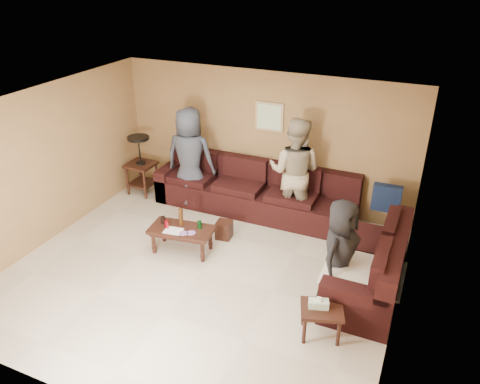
% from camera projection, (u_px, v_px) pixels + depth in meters
% --- Properties ---
extents(room, '(5.60, 5.50, 2.50)m').
position_uv_depth(room, '(197.00, 171.00, 6.25)').
color(room, beige).
rests_on(room, ground).
extents(sectional_sofa, '(4.65, 2.90, 0.97)m').
position_uv_depth(sectional_sofa, '(287.00, 218.00, 7.80)').
color(sectional_sofa, black).
rests_on(sectional_sofa, ground).
extents(coffee_table, '(1.05, 0.62, 0.70)m').
position_uv_depth(coffee_table, '(181.00, 231.00, 7.35)').
color(coffee_table, black).
rests_on(coffee_table, ground).
extents(end_table_left, '(0.53, 0.53, 1.17)m').
position_uv_depth(end_table_left, '(141.00, 164.00, 9.09)').
color(end_table_left, black).
rests_on(end_table_left, ground).
extents(side_table_right, '(0.62, 0.56, 0.57)m').
position_uv_depth(side_table_right, '(321.00, 311.00, 5.68)').
color(side_table_right, black).
rests_on(side_table_right, ground).
extents(waste_bin, '(0.27, 0.27, 0.30)m').
position_uv_depth(waste_bin, '(224.00, 230.00, 7.79)').
color(waste_bin, black).
rests_on(waste_bin, ground).
extents(wall_art, '(0.52, 0.04, 0.52)m').
position_uv_depth(wall_art, '(269.00, 117.00, 8.22)').
color(wall_art, tan).
rests_on(wall_art, ground).
extents(person_left, '(0.99, 0.73, 1.87)m').
position_uv_depth(person_left, '(190.00, 157.00, 8.55)').
color(person_left, '#333846').
rests_on(person_left, ground).
extents(person_middle, '(0.95, 0.75, 1.91)m').
position_uv_depth(person_middle, '(294.00, 172.00, 7.93)').
color(person_middle, tan).
rests_on(person_middle, ground).
extents(person_right, '(0.64, 0.83, 1.51)m').
position_uv_depth(person_right, '(339.00, 253.00, 6.12)').
color(person_right, black).
rests_on(person_right, ground).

